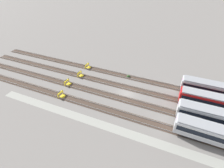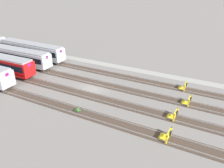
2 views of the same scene
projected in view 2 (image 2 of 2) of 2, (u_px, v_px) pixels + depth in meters
ground_plane at (93, 89)px, 38.01m from camera, size 400.00×400.00×0.00m
service_walkway at (120, 67)px, 47.02m from camera, size 54.00×2.00×0.01m
rail_track_nearest at (111, 74)px, 43.62m from camera, size 90.00×2.24×0.21m
rail_track_near_inner at (99, 83)px, 39.86m from camera, size 90.00×2.24×0.21m
rail_track_middle at (85, 94)px, 36.11m from camera, size 90.00×2.24×0.21m
rail_track_far_inner at (68, 108)px, 32.35m from camera, size 90.00×2.24×0.21m
subway_car_front_row_left_inner at (15, 56)px, 47.54m from camera, size 18.05×3.16×3.70m
subway_car_front_row_right_inner at (31, 50)px, 51.26m from camera, size 18.05×3.14×3.70m
bumper_stop_nearest_track at (184, 86)px, 37.68m from camera, size 1.36×2.00×1.22m
bumper_stop_near_inner_track at (188, 101)px, 33.33m from camera, size 1.35×2.00×1.22m
bumper_stop_middle_track at (174, 115)px, 30.01m from camera, size 1.36×2.01×1.22m
bumper_stop_far_inner_track at (167, 135)px, 26.17m from camera, size 1.38×2.01×1.22m
weed_clump at (77, 110)px, 31.54m from camera, size 0.92×0.70×0.64m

